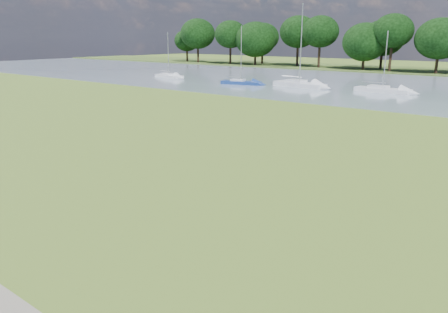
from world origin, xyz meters
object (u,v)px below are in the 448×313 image
Objects in this scene: sailboat_6 at (382,88)px; sailboat_5 at (240,81)px; sailboat_0 at (299,83)px; sailboat_4 at (169,75)px.

sailboat_5 is at bearing -166.92° from sailboat_6.
sailboat_5 reaches higher than sailboat_6.
sailboat_0 reaches higher than sailboat_6.
sailboat_0 reaches higher than sailboat_4.
sailboat_4 is at bearing -167.04° from sailboat_0.
sailboat_0 is 8.03m from sailboat_5.
sailboat_6 is at bearing -3.01° from sailboat_5.
sailboat_4 is 1.00× the size of sailboat_6.
sailboat_6 is at bearing 14.22° from sailboat_0.
sailboat_0 is at bearing 4.50° from sailboat_5.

